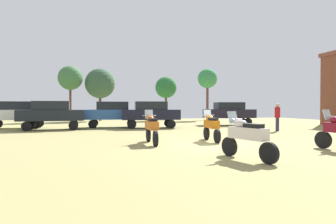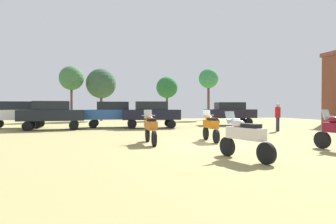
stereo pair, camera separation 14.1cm
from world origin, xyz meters
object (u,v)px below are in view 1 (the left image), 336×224
object	(u,v)px
motorcycle_8	(211,126)
person_1	(277,115)
tree_4	(70,78)
motorcycle_5	(152,127)
car_5	(151,113)
tree_3	(207,79)
motorcycle_6	(247,136)
car_4	(17,113)
car_2	(229,112)
car_1	(113,112)
tree_2	(100,84)
car_3	(51,113)
tree_1	(166,88)

from	to	relation	value
motorcycle_8	person_1	bearing A→B (deg)	35.41
motorcycle_8	tree_4	bearing A→B (deg)	114.17
motorcycle_5	motorcycle_8	distance (m)	2.88
car_5	tree_3	bearing A→B (deg)	-33.76
motorcycle_6	car_4	size ratio (longest dim) A/B	0.49
car_2	person_1	distance (m)	6.51
motorcycle_5	person_1	bearing A→B (deg)	24.40
car_2	car_1	bearing A→B (deg)	99.21
motorcycle_8	person_1	world-z (taller)	person_1
car_2	car_4	world-z (taller)	same
tree_4	motorcycle_6	bearing A→B (deg)	-74.11
car_1	person_1	bearing A→B (deg)	-117.50
car_4	tree_2	bearing A→B (deg)	-31.11
car_2	tree_3	world-z (taller)	tree_3
motorcycle_8	person_1	xyz separation A→B (m)	(6.34, 3.99, 0.36)
motorcycle_5	car_4	xyz separation A→B (m)	(-8.13, 11.28, 0.45)
tree_4	car_3	bearing A→B (deg)	-90.88
person_1	tree_4	distance (m)	22.64
car_5	car_1	bearing A→B (deg)	69.90
tree_1	car_2	bearing A→B (deg)	-73.02
car_4	tree_1	distance (m)	17.28
motorcycle_5	car_1	xyz separation A→B (m)	(-1.10, 10.42, 0.45)
motorcycle_5	tree_1	world-z (taller)	tree_1
motorcycle_6	car_1	world-z (taller)	car_1
motorcycle_6	person_1	bearing A→B (deg)	33.61
car_2	car_4	bearing A→B (deg)	95.56
car_3	tree_2	size ratio (longest dim) A/B	0.73
motorcycle_8	tree_3	distance (m)	22.44
motorcycle_6	tree_4	distance (m)	26.93
motorcycle_5	person_1	xyz separation A→B (m)	(9.21, 4.24, 0.35)
motorcycle_6	person_1	world-z (taller)	person_1
car_5	tree_4	distance (m)	14.45
car_3	tree_2	distance (m)	13.45
tree_3	car_3	bearing A→B (deg)	-144.61
car_1	car_4	bearing A→B (deg)	86.47
car_4	tree_1	bearing A→B (deg)	-55.16
car_1	tree_3	bearing A→B (deg)	-46.11
motorcycle_6	tree_1	world-z (taller)	tree_1
car_3	tree_4	bearing A→B (deg)	-4.26
motorcycle_6	car_1	xyz separation A→B (m)	(-3.20, 14.70, 0.46)
car_5	tree_3	world-z (taller)	tree_3
car_1	person_1	size ratio (longest dim) A/B	2.41
person_1	tree_2	xyz separation A→B (m)	(-11.15, 17.47, 3.23)
car_4	tree_3	xyz separation A→B (m)	(19.12, 9.43, 3.87)
motorcycle_5	motorcycle_6	xyz separation A→B (m)	(2.10, -4.29, -0.01)
motorcycle_5	car_2	xyz separation A→B (m)	(8.96, 10.74, 0.45)
motorcycle_6	car_1	bearing A→B (deg)	85.72
car_4	tree_2	distance (m)	12.53
car_4	tree_4	xyz separation A→B (m)	(2.95, 10.03, 3.64)
person_1	tree_1	world-z (taller)	tree_1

